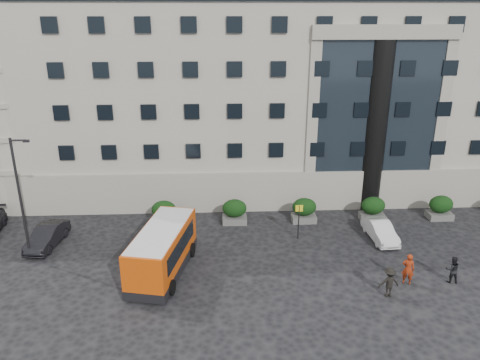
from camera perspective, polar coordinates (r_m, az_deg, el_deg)
The scene contains 18 objects.
ground at distance 28.22m, azimuth -2.56°, elevation -12.07°, with size 120.00×120.00×0.00m, color black.
civic_building at distance 46.63m, azimuth 4.68°, elevation 12.69°, with size 44.00×24.00×18.00m, color gray.
entrance_column at distance 37.17m, azimuth 16.12°, elevation 6.11°, with size 1.80×1.80×13.00m, color black.
hedge_a at distance 34.91m, azimuth -9.25°, elevation -3.94°, with size 1.80×1.26×1.84m.
hedge_b at distance 34.69m, azimuth -0.67°, elevation -3.83°, with size 1.80×1.26×1.84m.
hedge_c at distance 35.24m, azimuth 7.83°, elevation -3.63°, with size 1.80×1.26×1.84m.
hedge_d at distance 36.53m, azimuth 15.89°, elevation -3.36°, with size 1.80×1.26×1.84m.
hedge_e at distance 38.49m, azimuth 23.26°, elevation -3.06°, with size 1.80×1.26×1.84m.
street_lamp at distance 31.31m, azimuth -25.15°, elevation -1.76°, with size 1.16×0.18×8.00m.
bus_stop_sign at distance 32.25m, azimuth 7.19°, elevation -4.37°, with size 0.50×0.08×2.52m.
minibus at distance 28.50m, azimuth -9.45°, elevation -8.31°, with size 3.77×7.23×2.87m.
red_truck at distance 44.38m, azimuth -22.37°, elevation 0.98°, with size 3.40×6.08×3.10m.
parked_car_b at distance 34.11m, azimuth -22.45°, elevation -6.35°, with size 1.47×4.22×1.39m, color black.
parked_car_d at distance 41.79m, azimuth -18.66°, elevation -0.91°, with size 2.51×5.45×1.51m, color black.
white_taxi at distance 33.85m, azimuth 16.72°, elevation -5.91°, with size 1.37×3.93×1.30m, color silver.
pedestrian_a at distance 29.05m, azimuth 19.81°, elevation -10.16°, with size 0.70×0.46×1.92m, color maroon.
pedestrian_b at distance 30.22m, azimuth 24.46°, elevation -9.89°, with size 0.80×0.63×1.65m, color black.
pedestrian_c at distance 27.61m, azimuth 17.72°, elevation -11.78°, with size 1.14×0.66×1.76m, color black.
Camera 1 is at (0.09, -23.85, 15.08)m, focal length 35.00 mm.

